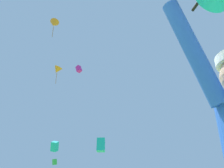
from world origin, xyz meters
name	(u,v)px	position (x,y,z in m)	size (l,w,h in m)	color
distant_kite_green_high_right	(55,162)	(1.60, 31.43, 4.44)	(0.67, 0.61, 0.77)	green
distant_kite_orange_far_center	(57,70)	(0.48, 28.25, 16.16)	(1.45, 1.46, 2.74)	orange
distant_kite_teal_mid_left	(55,146)	(1.04, 26.11, 5.51)	(0.96, 1.25, 1.30)	#19B2AD
distant_kite_orange_high_left	(54,24)	(-0.76, 25.69, 21.87)	(1.86, 1.92, 2.94)	orange
distant_kite_magenta_mid_right	(79,69)	(4.43, 34.95, 20.46)	(1.21, 1.25, 1.34)	#DB2393
distant_kite_teal_low_right	(101,145)	(5.02, 21.01, 5.01)	(1.00, 1.08, 1.30)	#19B2AD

